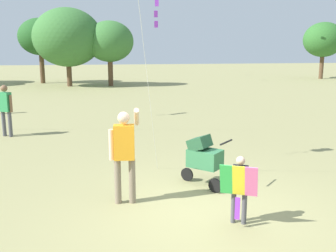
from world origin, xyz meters
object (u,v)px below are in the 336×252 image
at_px(person_adult_flyer, 124,149).
at_px(person_red_shirt, 6,106).
at_px(child_with_butterfly_kite, 240,184).
at_px(stroller, 204,156).

relative_size(person_adult_flyer, person_red_shirt, 1.07).
distance_m(child_with_butterfly_kite, stroller, 1.84).
bearing_deg(person_adult_flyer, person_red_shirt, 118.67).
distance_m(person_adult_flyer, stroller, 1.81).
height_order(child_with_butterfly_kite, stroller, child_with_butterfly_kite).
relative_size(child_with_butterfly_kite, stroller, 1.07).
xyz_separation_m(person_adult_flyer, person_red_shirt, (-3.28, 6.00, -0.05)).
distance_m(person_adult_flyer, person_red_shirt, 6.84).
bearing_deg(person_red_shirt, stroller, -47.37).
distance_m(child_with_butterfly_kite, person_adult_flyer, 2.10).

